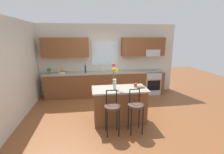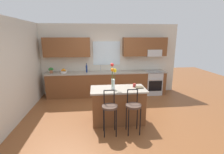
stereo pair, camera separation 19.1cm
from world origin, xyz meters
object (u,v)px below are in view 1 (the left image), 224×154
cookbook (140,87)px  bottle_olive_oil (85,69)px  flower_vase (115,76)px  fruit_bowl_oranges (62,72)px  mug_ceramic (135,85)px  oven_range (151,82)px  bar_stool_near (112,109)px  potted_plant_small (49,70)px  kitchen_island (119,105)px  bar_stool_middle (136,107)px

cookbook → bottle_olive_oil: bottle_olive_oil is taller
flower_vase → bottle_olive_oil: flower_vase is taller
fruit_bowl_oranges → mug_ceramic: bearing=-42.2°
cookbook → mug_ceramic: bearing=135.4°
oven_range → bar_stool_near: size_ratio=0.88×
potted_plant_small → kitchen_island: bearing=-43.5°
oven_range → fruit_bowl_oranges: (-3.44, 0.03, 0.51)m
oven_range → bar_stool_middle: bearing=-118.2°
oven_range → mug_ceramic: (-1.24, -1.96, 0.51)m
mug_ceramic → bottle_olive_oil: bottle_olive_oil is taller
mug_ceramic → cookbook: 0.15m
flower_vase → bottle_olive_oil: size_ratio=1.91×
potted_plant_small → fruit_bowl_oranges: bearing=0.4°
mug_ceramic → cookbook: mug_ceramic is taller
cookbook → fruit_bowl_oranges: 3.12m
fruit_bowl_oranges → bar_stool_near: bearing=-61.0°
oven_range → bar_stool_middle: 2.99m
bar_stool_near → bar_stool_middle: (0.55, 0.00, 0.00)m
flower_vase → bottle_olive_oil: 2.25m
oven_range → flower_vase: 2.88m
kitchen_island → potted_plant_small: 3.08m
bar_stool_middle → cookbook: size_ratio=5.21×
kitchen_island → bar_stool_near: 0.66m
cookbook → bottle_olive_oil: bearing=124.8°
mug_ceramic → fruit_bowl_oranges: 2.97m
cookbook → fruit_bowl_oranges: bearing=137.7°
oven_range → cookbook: bearing=-118.7°
fruit_bowl_oranges → bottle_olive_oil: size_ratio=0.69×
oven_range → potted_plant_small: (-3.88, 0.03, 0.58)m
oven_range → bar_stool_middle: bar_stool_middle is taller
bar_stool_near → bar_stool_middle: 0.55m
oven_range → cookbook: 2.40m
bar_stool_middle → kitchen_island: bearing=115.6°
bar_stool_near → potted_plant_small: 3.30m
potted_plant_small → cookbook: bearing=-37.3°
flower_vase → mug_ceramic: bearing=11.6°
potted_plant_small → bottle_olive_oil: bearing=-0.0°
kitchen_island → bar_stool_middle: bar_stool_middle is taller
bar_stool_near → kitchen_island: bearing=64.4°
fruit_bowl_oranges → kitchen_island: bearing=-50.0°
flower_vase → fruit_bowl_oranges: flower_vase is taller
kitchen_island → fruit_bowl_oranges: bearing=130.0°
kitchen_island → bar_stool_near: (-0.28, -0.57, 0.17)m
bottle_olive_oil → potted_plant_small: bearing=180.0°
mug_ceramic → potted_plant_small: bearing=143.1°
kitchen_island → potted_plant_small: size_ratio=6.63×
kitchen_island → potted_plant_small: (-2.20, 2.08, 0.58)m
oven_range → fruit_bowl_oranges: fruit_bowl_oranges is taller
bar_stool_near → flower_vase: flower_vase is taller
oven_range → mug_ceramic: size_ratio=10.22×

